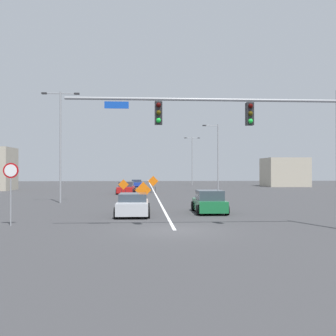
# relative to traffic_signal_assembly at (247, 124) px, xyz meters

# --- Properties ---
(ground) EXTENTS (174.55, 174.55, 0.00)m
(ground) POSITION_rel_traffic_signal_assembly_xyz_m (-3.36, 0.01, -4.90)
(ground) COLOR #38383A
(road_centre_stripe) EXTENTS (0.16, 96.97, 0.01)m
(road_centre_stripe) POSITION_rel_traffic_signal_assembly_xyz_m (-3.36, 48.50, -4.89)
(road_centre_stripe) COLOR white
(road_centre_stripe) RESTS_ON ground
(traffic_signal_assembly) EXTENTS (12.81, 0.44, 6.53)m
(traffic_signal_assembly) POSITION_rel_traffic_signal_assembly_xyz_m (0.00, 0.00, 0.00)
(traffic_signal_assembly) COLOR gray
(traffic_signal_assembly) RESTS_ON ground
(stop_sign) EXTENTS (0.76, 0.07, 3.13)m
(stop_sign) POSITION_rel_traffic_signal_assembly_xyz_m (-11.37, 2.03, -2.71)
(stop_sign) COLOR gray
(stop_sign) RESTS_ON ground
(street_lamp_near_right) EXTENTS (3.17, 0.24, 9.46)m
(street_lamp_near_right) POSITION_rel_traffic_signal_assembly_xyz_m (-11.82, 16.00, 0.58)
(street_lamp_near_right) COLOR gray
(street_lamp_near_right) RESTS_ON ground
(street_lamp_mid_left) EXTENTS (2.97, 0.24, 9.11)m
(street_lamp_mid_left) POSITION_rel_traffic_signal_assembly_xyz_m (4.49, 56.36, 0.38)
(street_lamp_mid_left) COLOR gray
(street_lamp_mid_left) RESTS_ON ground
(street_lamp_far_left) EXTENTS (2.04, 0.24, 8.58)m
(street_lamp_far_left) POSITION_rel_traffic_signal_assembly_xyz_m (4.47, 31.17, -0.17)
(street_lamp_far_left) COLOR gray
(street_lamp_far_left) RESTS_ON ground
(construction_sign_median_far) EXTENTS (1.33, 0.05, 2.10)m
(construction_sign_median_far) POSITION_rel_traffic_signal_assembly_xyz_m (-3.55, 31.19, -3.56)
(construction_sign_median_far) COLOR orange
(construction_sign_median_far) RESTS_ON ground
(construction_sign_right_shoulder) EXTENTS (1.15, 0.12, 1.80)m
(construction_sign_right_shoulder) POSITION_rel_traffic_signal_assembly_xyz_m (-6.95, 25.43, -3.77)
(construction_sign_right_shoulder) COLOR orange
(construction_sign_right_shoulder) RESTS_ON ground
(construction_sign_right_lane) EXTENTS (1.19, 0.30, 1.92)m
(construction_sign_right_lane) POSITION_rel_traffic_signal_assembly_xyz_m (-4.80, 10.84, -3.68)
(construction_sign_right_lane) COLOR orange
(construction_sign_right_lane) RESTS_ON ground
(car_blue_far) EXTENTS (2.08, 4.60, 1.24)m
(car_blue_far) POSITION_rel_traffic_signal_assembly_xyz_m (-5.88, 49.27, -4.31)
(car_blue_far) COLOR #1E389E
(car_blue_far) RESTS_ON ground
(car_green_passing) EXTENTS (2.04, 4.03, 1.47)m
(car_green_passing) POSITION_rel_traffic_signal_assembly_xyz_m (-0.52, 7.38, -4.22)
(car_green_passing) COLOR #196B38
(car_green_passing) RESTS_ON ground
(car_red_near) EXTENTS (2.21, 4.45, 1.43)m
(car_red_near) POSITION_rel_traffic_signal_assembly_xyz_m (-6.83, 29.27, -4.25)
(car_red_near) COLOR red
(car_red_near) RESTS_ON ground
(car_silver_distant) EXTENTS (2.10, 4.36, 1.33)m
(car_silver_distant) POSITION_rel_traffic_signal_assembly_xyz_m (-5.43, 6.29, -4.26)
(car_silver_distant) COLOR #B7BABF
(car_silver_distant) RESTS_ON ground
(roadside_building_east) EXTENTS (7.01, 6.57, 4.98)m
(roadside_building_east) POSITION_rel_traffic_signal_assembly_xyz_m (20.01, 49.88, -2.41)
(roadside_building_east) COLOR #B2A893
(roadside_building_east) RESTS_ON ground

